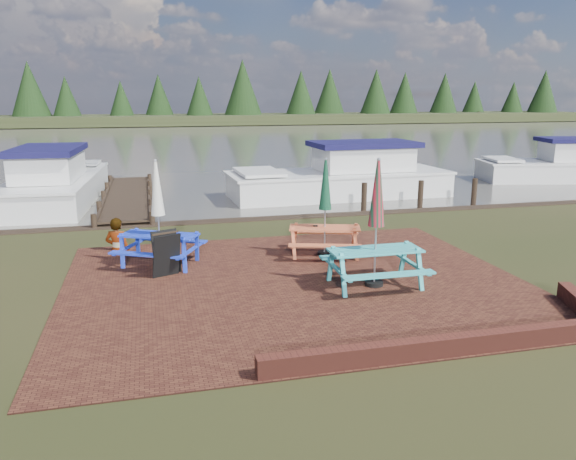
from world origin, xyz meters
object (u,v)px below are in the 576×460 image
at_px(picnic_table_teal, 376,243).
at_px(picnic_table_blue, 159,230).
at_px(boat_near, 343,179).
at_px(boat_far, 561,167).
at_px(chalkboard, 166,254).
at_px(jetty, 128,197).
at_px(person, 116,218).
at_px(picnic_table_red, 325,223).
at_px(boat_jetty, 55,185).

bearing_deg(picnic_table_teal, picnic_table_blue, 148.97).
height_order(boat_near, boat_far, boat_near).
distance_m(picnic_table_teal, chalkboard, 4.27).
relative_size(boat_near, boat_far, 1.19).
bearing_deg(picnic_table_blue, boat_far, 54.87).
bearing_deg(boat_far, picnic_table_blue, 130.48).
bearing_deg(jetty, picnic_table_blue, -83.71).
bearing_deg(person, picnic_table_red, -179.35).
bearing_deg(picnic_table_blue, picnic_table_teal, -4.33).
bearing_deg(boat_jetty, jetty, -18.86).
bearing_deg(person, boat_jetty, -53.53).
height_order(chalkboard, jetty, chalkboard).
xyz_separation_m(picnic_table_red, boat_jetty, (-7.18, 9.54, -0.30)).
relative_size(picnic_table_teal, jetty, 0.27).
bearing_deg(jetty, picnic_table_red, -61.30).
height_order(picnic_table_teal, boat_jetty, picnic_table_teal).
distance_m(chalkboard, boat_jetty, 10.78).
height_order(picnic_table_red, picnic_table_blue, picnic_table_blue).
bearing_deg(chalkboard, picnic_table_blue, 75.94).
relative_size(jetty, boat_near, 1.06).
xyz_separation_m(jetty, boat_jetty, (-2.53, 1.04, 0.37)).
height_order(picnic_table_teal, picnic_table_red, picnic_table_teal).
distance_m(picnic_table_blue, chalkboard, 0.86).
bearing_deg(picnic_table_blue, jetty, 123.32).
relative_size(picnic_table_blue, chalkboard, 2.51).
bearing_deg(picnic_table_teal, picnic_table_red, 97.45).
height_order(jetty, boat_jetty, boat_jetty).
height_order(chalkboard, boat_far, boat_far).
distance_m(picnic_table_red, boat_near, 9.03).
bearing_deg(boat_near, person, 127.66).
xyz_separation_m(picnic_table_teal, boat_near, (3.13, 10.65, -0.39)).
height_order(picnic_table_teal, boat_far, picnic_table_teal).
bearing_deg(boat_near, picnic_table_red, 155.58).
bearing_deg(boat_jetty, person, -69.32).
distance_m(picnic_table_teal, person, 6.33).
distance_m(jetty, boat_near, 8.09).
height_order(picnic_table_blue, boat_jetty, picnic_table_blue).
relative_size(picnic_table_teal, person, 1.55).
distance_m(picnic_table_teal, picnic_table_red, 2.32).
relative_size(picnic_table_red, picnic_table_blue, 0.98).
xyz_separation_m(picnic_table_blue, chalkboard, (0.11, -0.78, -0.33)).
relative_size(picnic_table_red, boat_far, 0.31).
distance_m(picnic_table_red, picnic_table_blue, 3.74).
distance_m(picnic_table_blue, person, 1.73).
xyz_separation_m(picnic_table_red, chalkboard, (-3.62, -0.64, -0.32)).
bearing_deg(picnic_table_teal, boat_far, 40.80).
height_order(picnic_table_red, chalkboard, picnic_table_red).
distance_m(chalkboard, boat_far, 20.76).
height_order(boat_jetty, person, boat_jetty).
bearing_deg(chalkboard, jetty, 74.37).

